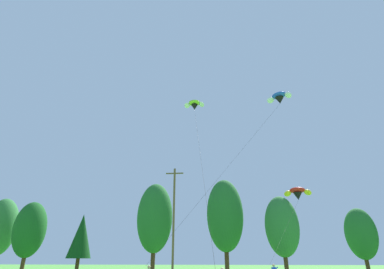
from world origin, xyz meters
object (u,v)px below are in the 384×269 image
Objects in this scene: parafoil_kite_mid_lime_white at (194,105)px; parafoil_kite_high_blue_white at (279,98)px; parafoil_kite_far_red_yellow at (298,193)px; utility_pole at (174,218)px.

parafoil_kite_high_blue_white is at bearing 7.86° from parafoil_kite_mid_lime_white.
parafoil_kite_high_blue_white is 13.80m from parafoil_kite_far_red_yellow.
parafoil_kite_far_red_yellow is at bearing 22.96° from utility_pole.
parafoil_kite_high_blue_white is (14.64, 2.44, 16.95)m from utility_pole.
parafoil_kite_high_blue_white is at bearing -112.33° from parafoil_kite_far_red_yellow.
parafoil_kite_mid_lime_white is 19.17m from parafoil_kite_far_red_yellow.
utility_pole is at bearing -162.82° from parafoil_kite_mid_lime_white.
utility_pole is at bearing -170.53° from parafoil_kite_high_blue_white.
parafoil_kite_mid_lime_white reaches higher than parafoil_kite_far_red_yellow.
parafoil_kite_mid_lime_white is at bearing 17.18° from utility_pole.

